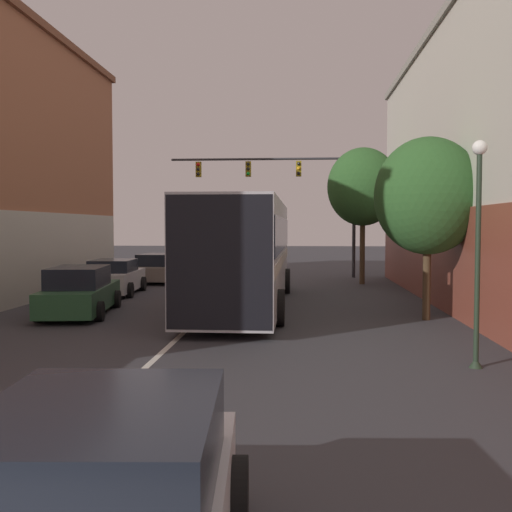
{
  "coord_description": "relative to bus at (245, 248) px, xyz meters",
  "views": [
    {
      "loc": [
        2.91,
        -1.39,
        2.68
      ],
      "look_at": [
        1.6,
        16.55,
        1.79
      ],
      "focal_mm": 42.0,
      "sensor_mm": 36.0,
      "label": 1
    }
  ],
  "objects": [
    {
      "name": "parked_car_left_far",
      "position": [
        -5.46,
        3.2,
        -1.29
      ],
      "size": [
        2.14,
        4.14,
        1.38
      ],
      "rotation": [
        0.0,
        0.0,
        1.64
      ],
      "color": "silver",
      "rests_on": "ground_plane"
    },
    {
      "name": "lane_center_line",
      "position": [
        -1.08,
        -1.36,
        -1.95
      ],
      "size": [
        0.14,
        46.22,
        0.01
      ],
      "color": "silver",
      "rests_on": "ground_plane"
    },
    {
      "name": "street_tree_near",
      "position": [
        5.46,
        -2.5,
        1.59
      ],
      "size": [
        3.03,
        2.73,
        5.22
      ],
      "color": "#4C3823",
      "rests_on": "ground_plane"
    },
    {
      "name": "street_tree_far",
      "position": [
        4.73,
        8.14,
        2.54
      ],
      "size": [
        3.27,
        2.95,
        6.31
      ],
      "color": "#4C3823",
      "rests_on": "ground_plane"
    },
    {
      "name": "traffic_signal_gantry",
      "position": [
        1.37,
        11.74,
        2.96
      ],
      "size": [
        9.74,
        0.36,
        6.52
      ],
      "color": "#333338",
      "rests_on": "ground_plane"
    },
    {
      "name": "parked_car_left_distant",
      "position": [
        -4.87,
        8.68,
        -1.3
      ],
      "size": [
        2.36,
        4.71,
        1.36
      ],
      "rotation": [
        0.0,
        0.0,
        1.51
      ],
      "color": "slate",
      "rests_on": "ground_plane"
    },
    {
      "name": "street_lamp",
      "position": [
        5.17,
        -8.36,
        0.36
      ],
      "size": [
        0.28,
        0.28,
        4.29
      ],
      "color": "#233323",
      "rests_on": "ground_plane"
    },
    {
      "name": "bus",
      "position": [
        0.0,
        0.0,
        0.0
      ],
      "size": [
        2.9,
        12.59,
        3.48
      ],
      "rotation": [
        0.0,
        0.0,
        1.57
      ],
      "color": "#B7B7BC",
      "rests_on": "ground_plane"
    },
    {
      "name": "parked_car_left_mid",
      "position": [
        -4.83,
        -2.22,
        -1.27
      ],
      "size": [
        2.36,
        4.8,
        1.47
      ],
      "rotation": [
        0.0,
        0.0,
        1.71
      ],
      "color": "#285633",
      "rests_on": "ground_plane"
    }
  ]
}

